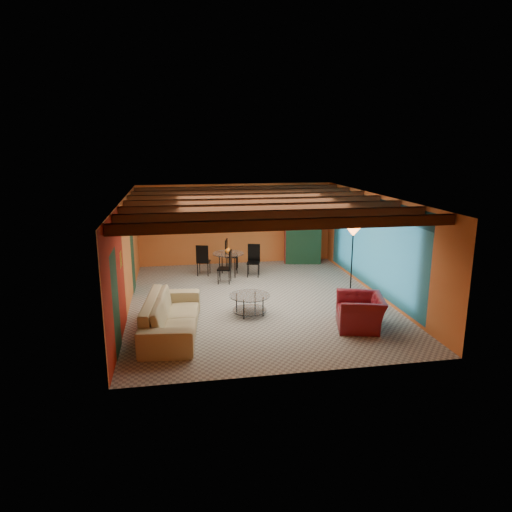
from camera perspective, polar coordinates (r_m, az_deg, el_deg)
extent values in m
cube|color=gray|center=(12.17, 0.17, -5.49)|extent=(6.50, 8.00, 0.01)
cube|color=silver|center=(11.56, 0.18, 7.25)|extent=(6.50, 8.00, 0.01)
cube|color=orange|center=(15.67, -2.45, 3.95)|extent=(6.50, 0.02, 2.70)
cube|color=maroon|center=(11.67, -15.73, 0.06)|extent=(0.02, 8.00, 2.70)
cube|color=teal|center=(12.77, 14.68, 1.27)|extent=(0.02, 8.00, 2.70)
imported|color=tan|center=(10.20, -10.33, -7.20)|extent=(1.36, 2.84, 0.80)
imported|color=maroon|center=(10.59, 12.72, -6.72)|extent=(1.24, 1.34, 0.73)
cube|color=maroon|center=(15.88, 5.61, 2.78)|extent=(1.24, 0.78, 2.02)
cube|color=black|center=(15.49, -5.75, 4.91)|extent=(1.05, 0.03, 0.65)
imported|color=#26661E|center=(15.69, 5.72, 7.28)|extent=(0.45, 0.39, 0.49)
imported|color=orange|center=(14.17, -3.46, 1.85)|extent=(0.25, 0.25, 0.21)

